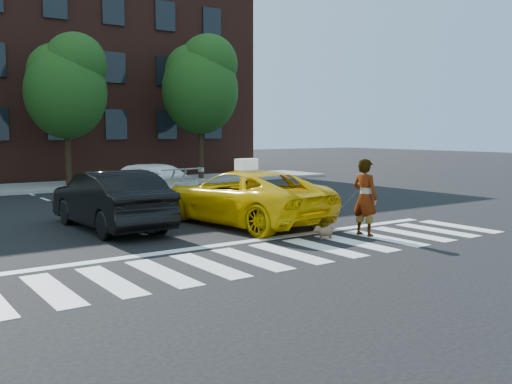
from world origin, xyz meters
TOP-DOWN VIEW (x-y plane):
  - ground at (0.00, 0.00)m, footprint 120.00×120.00m
  - crosswalk at (0.00, 0.00)m, footprint 13.00×2.40m
  - stop_line at (0.00, 1.60)m, footprint 12.00×0.30m
  - sidewalk_far at (0.00, 17.50)m, footprint 30.00×4.00m
  - building at (0.00, 25.00)m, footprint 26.00×10.00m
  - tree_mid at (0.53, 17.00)m, footprint 3.69×3.69m
  - tree_right at (7.53, 17.00)m, footprint 4.00×4.00m
  - taxi at (1.40, 3.89)m, footprint 3.29×5.85m
  - black_sedan at (-2.00, 5.17)m, footprint 1.77×4.85m
  - white_suv at (0.94, 9.70)m, footprint 2.70×5.28m
  - woman at (2.86, 0.55)m, footprint 0.54×0.76m
  - dog at (1.73, 0.80)m, footprint 0.57×0.36m
  - taxi_sign at (1.40, 3.69)m, footprint 0.68×0.36m

SIDE VIEW (x-z plane):
  - ground at x=0.00m, z-range 0.00..0.00m
  - crosswalk at x=0.00m, z-range 0.00..0.01m
  - stop_line at x=0.00m, z-range 0.00..0.01m
  - sidewalk_far at x=0.00m, z-range 0.00..0.15m
  - dog at x=1.73m, z-range 0.03..0.36m
  - white_suv at x=0.94m, z-range 0.00..1.47m
  - taxi at x=1.40m, z-range 0.00..1.54m
  - black_sedan at x=-2.00m, z-range 0.00..1.59m
  - woman at x=2.86m, z-range 0.00..1.94m
  - taxi_sign at x=1.40m, z-range 1.54..1.86m
  - tree_mid at x=0.53m, z-range 1.30..8.40m
  - tree_right at x=7.53m, z-range 1.41..9.11m
  - building at x=0.00m, z-range 0.00..12.00m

